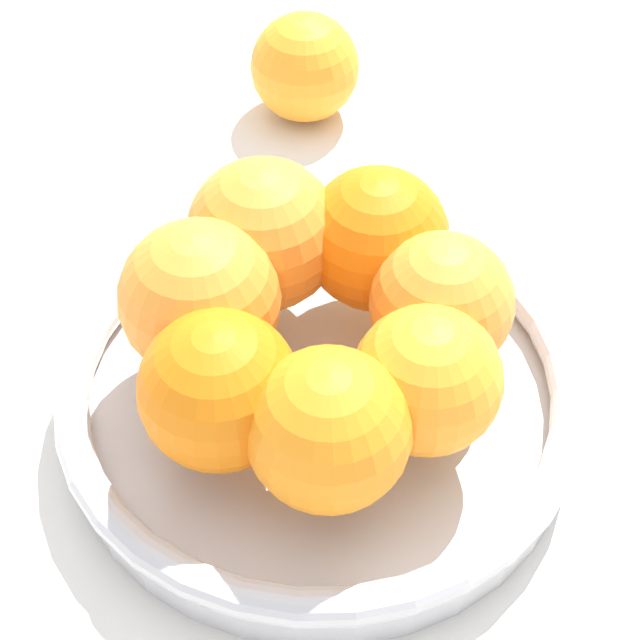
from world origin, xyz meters
TOP-DOWN VIEW (x-y plane):
  - ground_plane at (0.00, 0.00)m, footprint 4.00×4.00m
  - fruit_bowl at (0.00, 0.00)m, footprint 0.28×0.28m
  - orange_pile at (-0.00, 0.00)m, footprint 0.20×0.21m
  - stray_orange at (-0.14, 0.24)m, footprint 0.08×0.08m

SIDE VIEW (x-z plane):
  - ground_plane at x=0.00m, z-range 0.00..0.00m
  - fruit_bowl at x=0.00m, z-range 0.00..0.04m
  - stray_orange at x=-0.14m, z-range 0.00..0.08m
  - orange_pile at x=0.00m, z-range 0.04..0.12m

